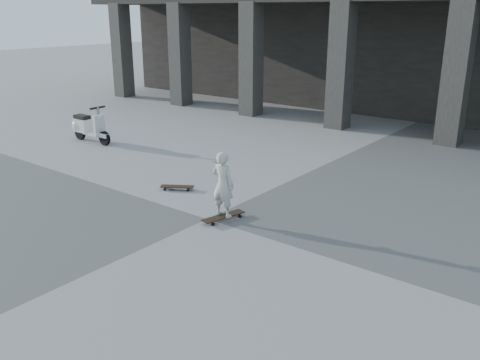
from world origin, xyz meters
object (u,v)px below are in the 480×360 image
Objects in this scene: longboard at (223,217)px; child at (223,184)px; skateboard_spare at (177,187)px; scooter at (86,126)px.

child reaches higher than longboard.
scooter reaches higher than skateboard_spare.
scooter is at bearing -21.06° from child.
longboard is 0.63m from child.
child reaches higher than scooter.
child is (1.86, -0.67, 0.63)m from skateboard_spare.
skateboard_spare is at bearing -16.12° from scooter.
longboard is at bearing 22.40° from child.
skateboard_spare is 0.45× the size of scooter.
longboard is at bearing -17.23° from scooter.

